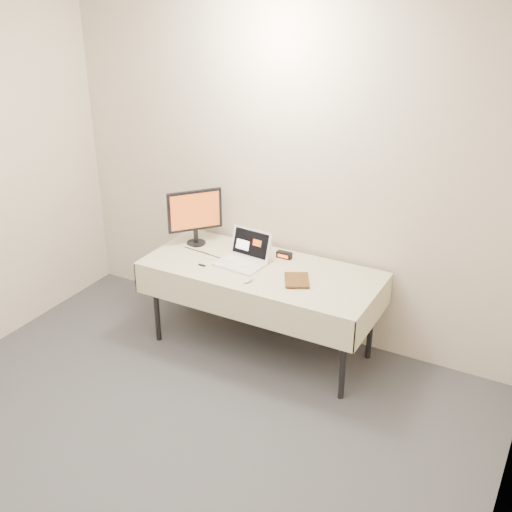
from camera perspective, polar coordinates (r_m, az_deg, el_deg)
The scene contains 9 objects.
back_wall at distance 5.13m, azimuth 2.92°, elevation 7.06°, with size 4.00×0.10×2.70m, color beige.
table at distance 5.01m, azimuth 0.48°, elevation -1.71°, with size 1.86×0.81×0.74m.
laptop at distance 5.05m, azimuth -1.03°, elevation 0.04°, with size 0.39×0.35×0.24m.
monitor at distance 5.32m, azimuth -5.46°, elevation 3.81°, with size 0.32×0.37×0.47m.
book at distance 4.73m, azimuth 2.60°, elevation -1.02°, with size 0.18×0.02×0.24m, color brown.
alarm_clock at distance 5.14m, azimuth 2.53°, elevation 0.09°, with size 0.12×0.05×0.05m.
clicker at distance 4.78m, azimuth -0.67°, elevation -2.14°, with size 0.05×0.10×0.03m, color silver.
paper_form at distance 4.81m, azimuth 3.12°, elevation -2.15°, with size 0.10×0.25×0.00m, color #B1DAAD.
usb_dongle at distance 5.03m, azimuth -4.83°, elevation -0.82°, with size 0.06×0.02×0.01m, color black.
Camera 1 is at (2.09, -1.89, 2.95)m, focal length 45.00 mm.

